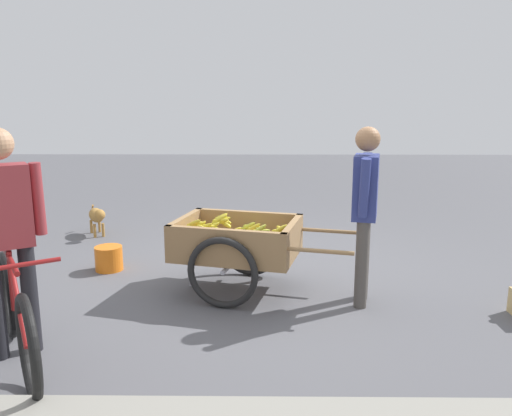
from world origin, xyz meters
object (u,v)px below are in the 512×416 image
object	(u,v)px
plastic_bucket	(109,258)
vendor_person	(365,201)
fruit_cart	(237,245)
dog	(97,216)
cyclist_person	(5,223)
bicycle	(17,315)

from	to	relation	value
plastic_bucket	vendor_person	bearing A→B (deg)	161.08
fruit_cart	dog	size ratio (longest dim) A/B	2.92
fruit_cart	cyclist_person	size ratio (longest dim) A/B	1.12
vendor_person	plastic_bucket	xyz separation A→B (m)	(2.51, -0.86, -0.80)
dog	cyclist_person	bearing A→B (deg)	97.98
fruit_cart	cyclist_person	bearing A→B (deg)	39.96
fruit_cart	dog	bearing A→B (deg)	-45.33
fruit_cart	plastic_bucket	bearing A→B (deg)	-22.43
vendor_person	plastic_bucket	world-z (taller)	vendor_person
vendor_person	cyclist_person	world-z (taller)	cyclist_person
bicycle	plastic_bucket	world-z (taller)	bicycle
bicycle	plastic_bucket	bearing A→B (deg)	-90.92
fruit_cart	vendor_person	distance (m)	1.25
vendor_person	dog	xyz separation A→B (m)	(3.07, -2.26, -0.66)
bicycle	cyclist_person	bearing A→B (deg)	-57.58
dog	bicycle	bearing A→B (deg)	99.03
vendor_person	cyclist_person	distance (m)	2.80
fruit_cart	plastic_bucket	distance (m)	1.54
cyclist_person	plastic_bucket	world-z (taller)	cyclist_person
cyclist_person	plastic_bucket	bearing A→B (deg)	-93.53
fruit_cart	vendor_person	xyz separation A→B (m)	(-1.12, 0.29, 0.48)
bicycle	plastic_bucket	xyz separation A→B (m)	(-0.03, -1.96, -0.22)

